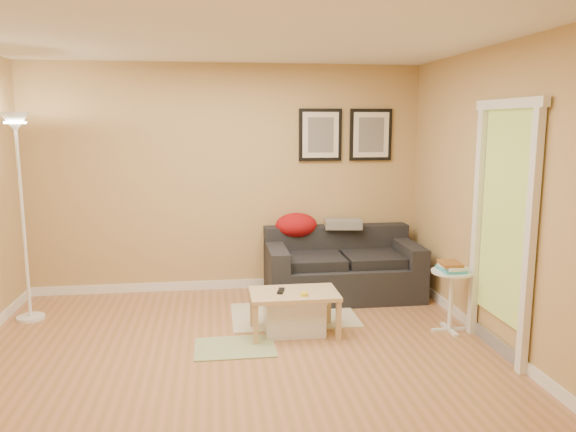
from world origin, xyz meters
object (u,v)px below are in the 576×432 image
(sofa, at_px, (343,264))
(side_table, at_px, (451,301))
(coffee_table, at_px, (294,313))
(book_stack, at_px, (451,266))
(storage_bin, at_px, (294,314))
(floor_lamp, at_px, (23,224))

(sofa, xyz_separation_m, side_table, (0.76, -1.18, -0.08))
(coffee_table, bearing_deg, book_stack, 11.82)
(coffee_table, relative_size, side_table, 1.38)
(storage_bin, distance_m, book_stack, 1.53)
(coffee_table, relative_size, storage_bin, 1.43)
(book_stack, bearing_deg, coffee_table, 154.72)
(side_table, height_order, floor_lamp, floor_lamp)
(storage_bin, xyz_separation_m, book_stack, (1.45, -0.17, 0.45))
(sofa, xyz_separation_m, floor_lamp, (-3.26, -0.32, 0.60))
(storage_bin, xyz_separation_m, floor_lamp, (-2.56, 0.69, 0.80))
(side_table, height_order, book_stack, book_stack)
(side_table, bearing_deg, sofa, 122.72)
(storage_bin, height_order, floor_lamp, floor_lamp)
(coffee_table, xyz_separation_m, floor_lamp, (-2.55, 0.74, 0.77))
(coffee_table, relative_size, book_stack, 3.02)
(book_stack, bearing_deg, sofa, 102.01)
(coffee_table, bearing_deg, storage_bin, 99.25)
(storage_bin, bearing_deg, side_table, -6.62)
(book_stack, relative_size, floor_lamp, 0.13)
(coffee_table, xyz_separation_m, book_stack, (1.45, -0.13, 0.43))
(book_stack, xyz_separation_m, floor_lamp, (-4.01, 0.87, 0.34))
(floor_lamp, bearing_deg, book_stack, -12.18)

